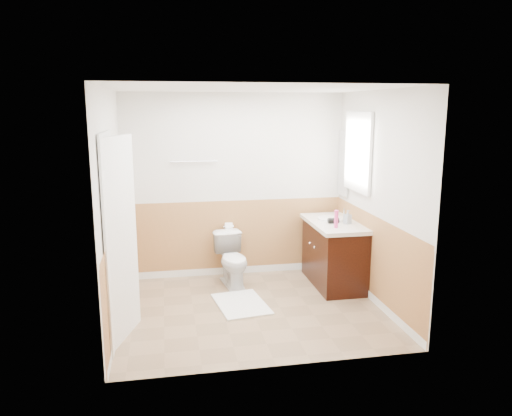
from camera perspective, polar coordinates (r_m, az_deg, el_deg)
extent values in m
plane|color=#8C7051|center=(5.83, -0.53, -11.67)|extent=(3.00, 3.00, 0.00)
plane|color=white|center=(5.36, -0.58, 13.70)|extent=(3.00, 3.00, 0.00)
plane|color=silver|center=(6.72, -2.48, 2.58)|extent=(3.00, 0.00, 3.00)
plane|color=silver|center=(4.22, 2.53, -2.89)|extent=(3.00, 0.00, 3.00)
plane|color=silver|center=(5.41, -16.40, -0.11)|extent=(0.00, 3.00, 3.00)
plane|color=silver|center=(5.90, 13.94, 0.97)|extent=(0.00, 3.00, 3.00)
plane|color=tan|center=(6.87, -2.41, -3.63)|extent=(3.00, 0.00, 3.00)
plane|color=tan|center=(4.47, 2.40, -12.19)|extent=(3.00, 0.00, 3.00)
plane|color=tan|center=(5.60, -15.84, -7.64)|extent=(0.00, 2.60, 2.60)
plane|color=tan|center=(6.08, 13.50, -6.00)|extent=(0.00, 2.60, 2.60)
imported|color=white|center=(6.50, -2.72, -6.01)|extent=(0.47, 0.71, 0.68)
cube|color=silver|center=(5.95, -1.74, -11.06)|extent=(0.66, 0.87, 0.02)
cube|color=black|center=(6.56, 9.02, -5.40)|extent=(0.55, 1.10, 0.80)
sphere|color=#BABAC1|center=(6.34, 6.80, -4.54)|extent=(0.03, 0.03, 0.03)
sphere|color=silver|center=(6.52, 6.27, -4.06)|extent=(0.03, 0.03, 0.03)
cube|color=silver|center=(6.45, 9.05, -1.80)|extent=(0.60, 1.15, 0.05)
cylinder|color=white|center=(6.58, 8.71, -1.20)|extent=(0.36, 0.36, 0.02)
cylinder|color=silver|center=(6.63, 10.19, -0.62)|extent=(0.02, 0.02, 0.14)
cylinder|color=#E23A87|center=(6.10, 9.28, -1.28)|extent=(0.05, 0.05, 0.22)
imported|color=#949CA7|center=(6.35, 10.57, -1.02)|extent=(0.10, 0.10, 0.17)
cylinder|color=black|center=(6.35, 8.97, -1.45)|extent=(0.14, 0.07, 0.07)
cylinder|color=black|center=(6.37, 8.62, -1.67)|extent=(0.03, 0.03, 0.07)
cube|color=silver|center=(6.85, 10.10, 5.11)|extent=(0.02, 0.35, 0.90)
cube|color=white|center=(6.36, 11.73, 6.37)|extent=(0.04, 0.80, 1.00)
cube|color=white|center=(6.36, 11.87, 6.37)|extent=(0.01, 0.70, 0.90)
cube|color=white|center=(5.01, -15.61, -3.67)|extent=(0.29, 0.78, 2.04)
cube|color=white|center=(5.02, -16.48, -3.59)|extent=(0.02, 0.92, 2.10)
sphere|color=silver|center=(5.35, -14.63, -3.46)|extent=(0.06, 0.06, 0.06)
cylinder|color=silver|center=(6.57, -7.22, 5.37)|extent=(0.62, 0.02, 0.02)
cylinder|color=silver|center=(6.75, -3.19, -2.16)|extent=(0.14, 0.02, 0.02)
cylinder|color=white|center=(6.75, -3.19, -2.16)|extent=(0.10, 0.11, 0.11)
cube|color=white|center=(6.78, -3.18, -3.06)|extent=(0.10, 0.01, 0.16)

